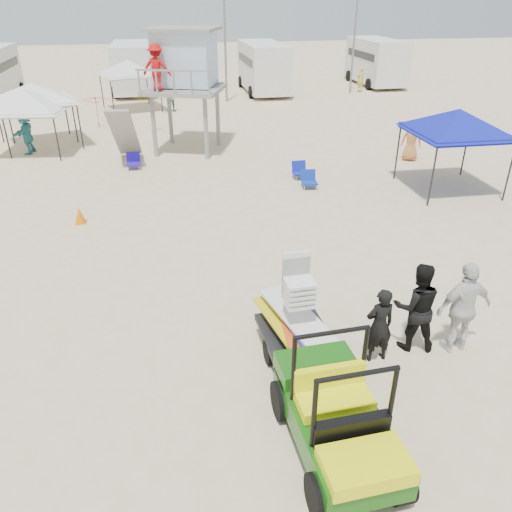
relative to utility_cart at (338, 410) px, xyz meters
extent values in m
plane|color=beige|center=(-0.93, 1.26, -0.91)|extent=(140.00, 140.00, 0.00)
cube|color=#134E0C|center=(0.02, 0.04, -0.34)|extent=(1.40, 2.63, 0.45)
cube|color=yellow|center=(0.02, 0.04, -0.07)|extent=(1.21, 0.78, 0.25)
cylinder|color=black|center=(-0.54, -0.89, -0.58)|extent=(0.32, 0.67, 0.66)
cube|color=black|center=(0.02, 2.34, -0.45)|extent=(1.36, 1.91, 0.12)
cylinder|color=black|center=(-0.51, 2.34, -0.67)|extent=(0.22, 0.50, 0.49)
imported|color=black|center=(1.52, 2.04, -0.12)|extent=(0.60, 0.42, 1.58)
imported|color=black|center=(2.37, 2.29, 0.03)|extent=(1.05, 0.91, 1.87)
imported|color=silver|center=(3.22, 2.04, 0.06)|extent=(1.18, 0.56, 1.95)
cylinder|color=gray|center=(-2.25, 16.16, 0.38)|extent=(0.19, 0.19, 2.58)
cube|color=gray|center=(-1.12, 17.29, 1.75)|extent=(3.94, 3.94, 0.17)
cube|color=silver|center=(-1.12, 17.60, 2.96)|extent=(2.92, 2.73, 2.17)
imported|color=#B20F0F|center=(-1.94, 16.26, 2.74)|extent=(1.17, 0.67, 1.81)
cylinder|color=black|center=(6.36, 9.15, 0.15)|extent=(0.06, 0.06, 2.12)
pyramid|color=#0E179C|center=(7.74, 10.54, 1.96)|extent=(2.96, 2.96, 0.80)
cube|color=#0E179C|center=(7.74, 10.54, 1.16)|extent=(2.96, 2.96, 0.18)
pyramid|color=silver|center=(-7.78, 19.33, 1.89)|extent=(4.08, 4.08, 0.80)
cube|color=silver|center=(-7.78, 19.33, 1.09)|extent=(4.08, 4.08, 0.18)
pyramid|color=silver|center=(-7.87, 18.32, 1.77)|extent=(3.45, 3.45, 0.80)
cube|color=silver|center=(-7.87, 18.32, 0.97)|extent=(3.45, 3.45, 0.18)
cylinder|color=black|center=(-5.31, 25.17, 0.14)|extent=(0.06, 0.06, 2.11)
pyramid|color=silver|center=(-3.89, 26.58, 1.94)|extent=(3.72, 3.72, 0.80)
cube|color=silver|center=(-3.89, 26.58, 1.14)|extent=(3.72, 3.72, 0.18)
imported|color=#B11812|center=(-5.52, 22.49, -0.11)|extent=(2.23, 2.25, 1.61)
imported|color=yellow|center=(-2.60, 20.97, 0.06)|extent=(2.72, 2.74, 1.94)
cone|color=orange|center=(-4.94, 9.83, -0.66)|extent=(0.34, 0.34, 0.50)
cube|color=#240FAD|center=(-3.48, 14.95, -0.69)|extent=(0.55, 0.51, 0.06)
cube|color=#240FAD|center=(-3.48, 15.19, -0.49)|extent=(0.54, 0.18, 0.44)
cylinder|color=#B2B2B7|center=(-3.70, 14.75, -0.81)|extent=(0.03, 0.03, 0.20)
cube|color=#0E1EA0|center=(2.83, 12.60, -0.69)|extent=(0.56, 0.53, 0.06)
cube|color=#0E1EA0|center=(2.83, 12.84, -0.49)|extent=(0.55, 0.20, 0.44)
cylinder|color=#B2B2B7|center=(2.61, 12.40, -0.81)|extent=(0.03, 0.03, 0.20)
cube|color=#0D2D97|center=(2.89, 11.50, -0.69)|extent=(0.59, 0.55, 0.06)
cube|color=#0D2D97|center=(2.89, 11.74, -0.49)|extent=(0.56, 0.23, 0.44)
cylinder|color=#B2B2B7|center=(2.67, 11.30, -0.81)|extent=(0.03, 0.03, 0.20)
cube|color=silver|center=(-3.93, 32.76, 0.84)|extent=(2.50, 6.50, 3.00)
cube|color=black|center=(-3.93, 32.76, 1.29)|extent=(2.54, 5.20, 0.50)
cylinder|color=black|center=(-5.18, 30.68, -0.51)|extent=(0.25, 0.80, 0.80)
cube|color=silver|center=(5.07, 31.26, 0.84)|extent=(2.50, 7.00, 3.00)
cube|color=black|center=(5.07, 31.26, 1.29)|extent=(2.54, 5.60, 0.50)
cylinder|color=black|center=(3.82, 29.02, -0.51)|extent=(0.25, 0.80, 0.80)
cube|color=silver|center=(14.07, 32.76, 0.84)|extent=(2.50, 6.60, 3.00)
cube|color=black|center=(14.07, 32.76, 1.29)|extent=(2.54, 5.28, 0.50)
cylinder|color=black|center=(12.82, 30.65, -0.51)|extent=(0.25, 0.80, 0.80)
cylinder|color=slate|center=(2.07, 28.26, 3.09)|extent=(0.14, 0.14, 8.00)
cylinder|color=slate|center=(11.07, 29.76, 3.09)|extent=(0.14, 0.14, 8.00)
imported|color=#BD7336|center=(8.02, 14.08, -0.07)|extent=(0.96, 0.80, 1.69)
imported|color=gold|center=(11.86, 29.99, -0.05)|extent=(0.74, 0.64, 1.72)
imported|color=#477651|center=(-1.55, 25.70, -0.11)|extent=(0.87, 0.73, 1.61)
imported|color=teal|center=(-8.09, 18.15, 0.01)|extent=(0.75, 1.75, 1.83)
camera|label=1|loc=(-2.17, -5.10, 5.45)|focal=35.00mm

